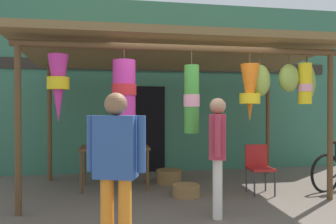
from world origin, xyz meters
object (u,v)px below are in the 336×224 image
object	(u,v)px
display_table	(115,151)
wicker_basket_spare	(186,190)
vendor_in_orange	(218,147)
flower_heap_on_table	(113,143)
folding_chair	(258,164)
customer_foreground	(116,162)
wicker_basket_by_table	(169,177)

from	to	relation	value
display_table	wicker_basket_spare	xyz separation A→B (m)	(1.18, -0.78, -0.60)
wicker_basket_spare	vendor_in_orange	xyz separation A→B (m)	(0.20, -1.07, 0.86)
wicker_basket_spare	flower_heap_on_table	bearing A→B (deg)	146.65
folding_chair	flower_heap_on_table	bearing A→B (deg)	162.06
folding_chair	display_table	bearing A→B (deg)	162.35
wicker_basket_spare	customer_foreground	bearing A→B (deg)	-118.93
customer_foreground	vendor_in_orange	bearing A→B (deg)	37.27
customer_foreground	wicker_basket_spare	bearing A→B (deg)	61.07
wicker_basket_by_table	wicker_basket_spare	bearing A→B (deg)	-82.18
wicker_basket_by_table	wicker_basket_spare	world-z (taller)	wicker_basket_by_table
flower_heap_on_table	vendor_in_orange	bearing A→B (deg)	-52.90
flower_heap_on_table	folding_chair	world-z (taller)	flower_heap_on_table
folding_chair	wicker_basket_by_table	distance (m)	1.77
vendor_in_orange	wicker_basket_spare	bearing A→B (deg)	100.68
wicker_basket_by_table	customer_foreground	world-z (taller)	customer_foreground
display_table	wicker_basket_by_table	bearing A→B (deg)	9.83
flower_heap_on_table	customer_foreground	xyz separation A→B (m)	(0.04, -2.92, 0.14)
folding_chair	wicker_basket_spare	size ratio (longest dim) A/B	1.80
wicker_basket_spare	customer_foreground	world-z (taller)	customer_foreground
flower_heap_on_table	vendor_in_orange	xyz separation A→B (m)	(1.42, -1.87, 0.13)
flower_heap_on_table	vendor_in_orange	world-z (taller)	vendor_in_orange
flower_heap_on_table	customer_foreground	distance (m)	2.92
vendor_in_orange	customer_foreground	size ratio (longest dim) A/B	0.99
display_table	wicker_basket_by_table	distance (m)	1.21
display_table	vendor_in_orange	xyz separation A→B (m)	(1.39, -1.85, 0.27)
flower_heap_on_table	wicker_basket_spare	bearing A→B (deg)	-33.35
folding_chair	vendor_in_orange	world-z (taller)	vendor_in_orange
folding_chair	wicker_basket_by_table	bearing A→B (deg)	145.81
wicker_basket_by_table	vendor_in_orange	xyz separation A→B (m)	(0.33, -2.03, 0.82)
display_table	wicker_basket_spare	bearing A→B (deg)	-33.23
wicker_basket_by_table	wicker_basket_spare	xyz separation A→B (m)	(0.13, -0.96, -0.04)
display_table	folding_chair	bearing A→B (deg)	-17.65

